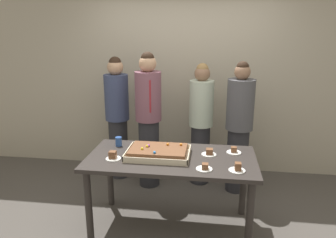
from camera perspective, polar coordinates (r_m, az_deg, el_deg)
The scene contains 14 objects.
ground_plane at distance 3.66m, azimuth 0.53°, elevation -18.11°, with size 12.00×12.00×0.00m, color #4C4742.
interior_back_panel at distance 4.66m, azimuth 3.13°, elevation 9.14°, with size 8.00×0.12×3.00m, color #B2A893.
party_table at distance 3.32m, azimuth 0.56°, elevation -8.25°, with size 1.68×0.84×0.79m.
sheet_cake at distance 3.29m, azimuth -1.72°, elevation -5.81°, with size 0.63×0.44×0.11m.
plated_slice_near_left at distance 3.35m, azimuth 7.21°, elevation -5.89°, with size 0.15×0.15×0.07m.
plated_slice_near_right at distance 3.27m, azimuth -9.60°, elevation -6.46°, with size 0.15×0.15×0.08m.
plated_slice_far_left at distance 3.01m, azimuth 6.41°, elevation -8.47°, with size 0.15×0.15×0.06m.
plated_slice_far_right at distance 3.44m, azimuth 11.43°, elevation -5.53°, with size 0.15×0.15×0.06m.
plated_slice_center_front at distance 3.03m, azimuth 12.04°, elevation -8.45°, with size 0.15×0.15×0.08m.
drink_cup_nearest at distance 3.60m, azimuth -8.63°, elevation -3.91°, with size 0.07×0.07×0.10m, color #2D5199.
person_serving_front at distance 4.15m, azimuth -3.42°, elevation 0.13°, with size 0.33×0.33×1.75m.
person_green_shirt_behind at distance 4.11m, azimuth 12.31°, elevation -1.28°, with size 0.33×0.33×1.66m.
person_striped_tie_right at distance 4.26m, azimuth 5.77°, elevation -0.60°, with size 0.31×0.31×1.61m.
person_left_edge_reaching at distance 4.46m, azimuth -8.84°, elevation 0.52°, with size 0.32×0.32×1.67m.
Camera 1 is at (0.38, -3.01, 2.04)m, focal length 34.88 mm.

